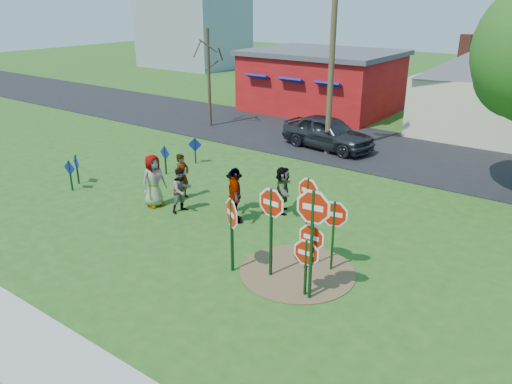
% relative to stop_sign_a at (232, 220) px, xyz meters
% --- Properties ---
extents(ground, '(120.00, 120.00, 0.00)m').
position_rel_stop_sign_a_xyz_m(ground, '(-3.00, 1.98, -1.55)').
color(ground, '#245117').
rests_on(ground, ground).
extents(road, '(120.00, 7.50, 0.04)m').
position_rel_stop_sign_a_xyz_m(road, '(-3.00, 13.48, -1.53)').
color(road, black).
rests_on(road, ground).
extents(dirt_patch, '(3.20, 3.20, 0.03)m').
position_rel_stop_sign_a_xyz_m(dirt_patch, '(1.50, 0.98, -1.54)').
color(dirt_patch, brown).
rests_on(dirt_patch, ground).
extents(red_building, '(9.40, 7.69, 3.90)m').
position_rel_stop_sign_a_xyz_m(red_building, '(-8.50, 19.98, 0.41)').
color(red_building, '#A01012').
rests_on(red_building, ground).
extents(cream_house, '(9.40, 9.40, 6.50)m').
position_rel_stop_sign_a_xyz_m(cream_house, '(2.50, 19.98, 1.37)').
color(cream_house, beige).
rests_on(cream_house, ground).
extents(distant_building, '(10.00, 8.00, 8.00)m').
position_rel_stop_sign_a_xyz_m(distant_building, '(-31.00, 31.98, 2.45)').
color(distant_building, '#8C939E').
rests_on(distant_building, ground).
extents(stop_sign_a, '(0.98, 0.58, 2.29)m').
position_rel_stop_sign_a_xyz_m(stop_sign_a, '(0.00, 0.00, 0.00)').
color(stop_sign_a, '#103C18').
rests_on(stop_sign_a, ground).
extents(stop_sign_b, '(0.93, 0.20, 2.82)m').
position_rel_stop_sign_a_xyz_m(stop_sign_b, '(1.58, 1.27, 0.51)').
color(stop_sign_b, '#103C18').
rests_on(stop_sign_b, ground).
extents(stop_sign_c, '(1.16, 0.19, 3.08)m').
position_rel_stop_sign_a_xyz_m(stop_sign_c, '(2.42, 0.06, 0.61)').
color(stop_sign_c, '#103C18').
rests_on(stop_sign_c, ground).
extents(stop_sign_d, '(0.98, 0.28, 2.20)m').
position_rel_stop_sign_a_xyz_m(stop_sign_d, '(2.18, 1.65, -0.01)').
color(stop_sign_d, '#103C18').
rests_on(stop_sign_d, ground).
extents(stop_sign_e, '(0.95, 0.09, 1.70)m').
position_rel_stop_sign_a_xyz_m(stop_sign_e, '(2.26, 0.12, -0.43)').
color(stop_sign_e, '#103C18').
rests_on(stop_sign_e, ground).
extents(stop_sign_f, '(0.93, 0.06, 2.10)m').
position_rel_stop_sign_a_xyz_m(stop_sign_f, '(2.33, 0.21, -0.07)').
color(stop_sign_f, '#103C18').
rests_on(stop_sign_f, ground).
extents(stop_sign_g, '(1.08, 0.07, 2.69)m').
position_rel_stop_sign_a_xyz_m(stop_sign_g, '(1.00, 0.40, 0.33)').
color(stop_sign_g, '#103C18').
rests_on(stop_sign_g, ground).
extents(blue_diamond_a, '(0.61, 0.07, 1.23)m').
position_rel_stop_sign_a_xyz_m(blue_diamond_a, '(-8.95, 1.09, -0.79)').
color(blue_diamond_a, '#103C18').
rests_on(blue_diamond_a, ground).
extents(blue_diamond_b, '(0.64, 0.22, 1.23)m').
position_rel_stop_sign_a_xyz_m(blue_diamond_b, '(-9.40, 1.70, -0.80)').
color(blue_diamond_b, '#103C18').
rests_on(blue_diamond_b, ground).
extents(blue_diamond_c, '(0.63, 0.10, 1.26)m').
position_rel_stop_sign_a_xyz_m(blue_diamond_c, '(-7.38, 4.64, -0.77)').
color(blue_diamond_c, '#103C18').
rests_on(blue_diamond_c, ground).
extents(blue_diamond_d, '(0.59, 0.29, 1.20)m').
position_rel_stop_sign_a_xyz_m(blue_diamond_d, '(-7.38, 6.48, -0.81)').
color(blue_diamond_d, '#103C18').
rests_on(blue_diamond_d, ground).
extents(person_a, '(0.76, 1.03, 1.93)m').
position_rel_stop_sign_a_xyz_m(person_a, '(-5.17, 1.94, -0.59)').
color(person_a, navy).
rests_on(person_a, ground).
extents(person_b, '(0.43, 0.64, 1.73)m').
position_rel_stop_sign_a_xyz_m(person_b, '(-4.87, 3.09, -0.69)').
color(person_b, '#2D7D75').
rests_on(person_b, ground).
extents(person_c, '(0.75, 0.89, 1.61)m').
position_rel_stop_sign_a_xyz_m(person_c, '(-4.01, 2.16, -0.75)').
color(person_c, '#9A443C').
rests_on(person_c, ground).
extents(person_d, '(1.01, 1.14, 1.54)m').
position_rel_stop_sign_a_xyz_m(person_d, '(-2.52, 3.25, -0.79)').
color(person_d, '#38383D').
rests_on(person_d, ground).
extents(person_e, '(1.12, 1.13, 1.91)m').
position_rel_stop_sign_a_xyz_m(person_e, '(-1.94, 2.58, -0.60)').
color(person_e, '#4F3463').
rests_on(person_e, ground).
extents(person_f, '(1.23, 1.59, 1.68)m').
position_rel_stop_sign_a_xyz_m(person_f, '(-1.13, 4.20, -0.71)').
color(person_f, '#1B4B28').
rests_on(person_f, ground).
extents(suv, '(4.97, 2.54, 1.62)m').
position_rel_stop_sign_a_xyz_m(suv, '(-3.66, 12.09, -0.70)').
color(suv, '#28292D').
rests_on(suv, road).
extents(utility_pole, '(2.00, 0.92, 8.64)m').
position_rel_stop_sign_a_xyz_m(utility_pole, '(-3.29, 11.39, 2.99)').
color(utility_pole, '#4C3823').
rests_on(utility_pole, ground).
extents(bare_tree_west, '(1.80, 1.80, 5.50)m').
position_rel_stop_sign_a_xyz_m(bare_tree_west, '(-11.49, 12.22, 2.01)').
color(bare_tree_west, '#382819').
rests_on(bare_tree_west, ground).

